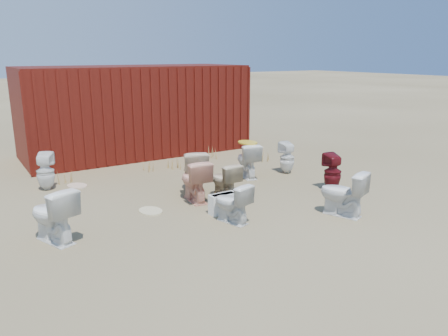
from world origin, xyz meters
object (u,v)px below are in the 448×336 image
toilet_front_maroon (333,172)px  toilet_back_a (45,171)px  shipping_container (135,110)px  toilet_front_a (53,215)px  toilet_back_e (287,158)px  toilet_front_c (232,203)px  toilet_back_beige_right (195,171)px  toilet_front_e (343,193)px  toilet_back_beige_left (225,181)px  toilet_front_pink (195,180)px  toilet_back_yellowlid (247,160)px  loose_tank (223,203)px

toilet_front_maroon → toilet_back_a: bearing=-22.7°
shipping_container → toilet_front_a: 6.16m
shipping_container → toilet_back_e: 4.60m
toilet_front_c → toilet_back_beige_right: size_ratio=0.78×
shipping_container → toilet_back_a: 3.82m
toilet_back_e → toilet_back_beige_right: bearing=5.1°
shipping_container → toilet_front_c: shipping_container is taller
toilet_front_maroon → toilet_front_e: toilet_front_e is taller
shipping_container → toilet_back_beige_left: size_ratio=8.47×
toilet_front_pink → toilet_front_e: 2.70m
toilet_front_a → toilet_front_e: toilet_front_a is taller
toilet_front_maroon → toilet_front_e: bearing=60.5°
toilet_front_maroon → toilet_back_beige_right: 2.81m
toilet_front_maroon → toilet_back_e: toilet_front_maroon is taller
toilet_back_yellowlid → toilet_back_a: bearing=-3.7°
toilet_back_a → loose_tank: (2.34, -3.10, -0.21)m
toilet_front_a → loose_tank: size_ratio=1.68×
shipping_container → toilet_front_maroon: bearing=-69.7°
toilet_back_a → toilet_back_beige_right: toilet_back_beige_right is taller
toilet_front_c → toilet_back_beige_right: bearing=-114.9°
toilet_front_maroon → toilet_front_e: (-0.93, -1.13, 0.02)m
toilet_front_c → toilet_front_e: toilet_front_e is taller
toilet_front_e → toilet_back_beige_right: bearing=-80.7°
toilet_front_c → toilet_back_a: toilet_back_a is taller
toilet_front_a → toilet_back_beige_right: size_ratio=0.97×
toilet_front_a → toilet_back_beige_left: toilet_front_a is taller
shipping_container → toilet_back_a: bearing=-140.9°
shipping_container → toilet_back_e: bearing=-62.0°
toilet_front_maroon → toilet_front_e: 1.46m
toilet_back_beige_left → toilet_back_e: size_ratio=0.95×
shipping_container → toilet_back_yellowlid: (1.14, -3.79, -0.81)m
toilet_front_pink → toilet_front_c: size_ratio=1.19×
loose_tank → toilet_back_beige_right: bearing=81.8°
toilet_front_c → toilet_back_e: (2.79, 1.90, 0.03)m
toilet_front_maroon → toilet_back_a: 5.86m
toilet_front_a → toilet_back_a: toilet_front_a is taller
toilet_back_beige_left → toilet_front_pink: bearing=-17.8°
toilet_front_c → toilet_back_yellowlid: (1.81, 2.11, 0.06)m
toilet_front_c → toilet_back_a: 4.18m
toilet_front_a → toilet_back_beige_right: 3.13m
toilet_front_c → toilet_back_beige_right: toilet_back_beige_right is taller
toilet_front_c → toilet_front_e: bearing=141.5°
toilet_front_c → toilet_front_e: size_ratio=0.85×
toilet_back_beige_right → toilet_front_pink: bearing=81.8°
toilet_front_e → toilet_back_e: 2.83m
toilet_back_a → toilet_front_a: bearing=107.4°
toilet_front_c → toilet_back_beige_right: (0.30, 1.82, 0.09)m
toilet_back_beige_right → toilet_back_yellowlid: size_ratio=1.10×
toilet_front_maroon → toilet_front_a: bearing=5.8°
shipping_container → toilet_back_yellowlid: bearing=-73.2°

